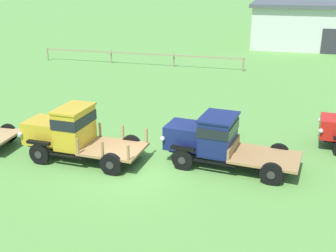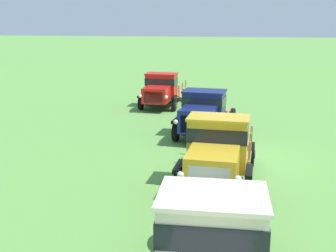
# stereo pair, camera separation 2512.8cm
# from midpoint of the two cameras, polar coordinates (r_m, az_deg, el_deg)

# --- Properties ---
(ground_plane) EXTENTS (240.00, 240.00, 0.00)m
(ground_plane) POSITION_cam_midpoint_polar(r_m,az_deg,el_deg) (10.74, -39.40, -25.00)
(ground_plane) COLOR #5B9342
(vintage_truck_second_in_line) EXTENTS (5.25, 2.43, 2.24)m
(vintage_truck_second_in_line) POSITION_cam_midpoint_polar(r_m,az_deg,el_deg) (9.44, -58.19, -25.84)
(vintage_truck_second_in_line) COLOR black
(vintage_truck_second_in_line) RESTS_ON ground
(vintage_truck_midrow_center) EXTENTS (5.61, 2.63, 2.08)m
(vintage_truck_midrow_center) POSITION_cam_midpoint_polar(r_m,az_deg,el_deg) (12.81, -34.78, -12.17)
(vintage_truck_midrow_center) COLOR black
(vintage_truck_midrow_center) RESTS_ON ground
(vintage_truck_far_side) EXTENTS (5.31, 2.38, 2.04)m
(vintage_truck_far_side) POSITION_cam_midpoint_polar(r_m,az_deg,el_deg) (19.07, -28.69, -3.46)
(vintage_truck_far_side) COLOR black
(vintage_truck_far_side) RESTS_ON ground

